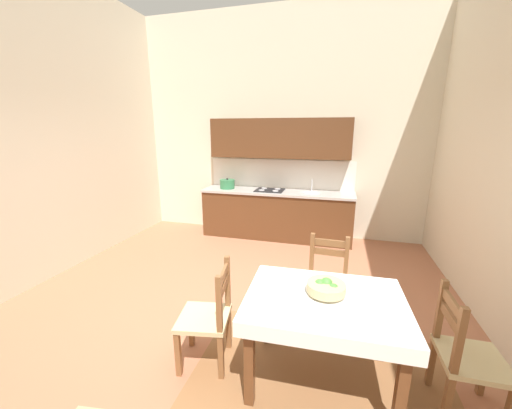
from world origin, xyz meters
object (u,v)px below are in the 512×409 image
dining_chair_kitchen_side (326,284)px  fruit_bowl (326,287)px  dining_table (324,314)px  kitchen_cabinetry (277,193)px  dining_chair_window_side (465,357)px  dining_chair_tv_side (209,317)px

dining_chair_kitchen_side → fruit_bowl: (0.01, -0.75, 0.37)m
dining_table → fruit_bowl: 0.21m
kitchen_cabinetry → dining_chair_window_side: (2.02, -3.24, -0.41)m
kitchen_cabinetry → fruit_bowl: size_ratio=9.34×
kitchen_cabinetry → fruit_bowl: kitchen_cabinetry is taller
dining_chair_tv_side → dining_chair_kitchen_side: same height
dining_chair_tv_side → dining_chair_kitchen_side: (0.95, 0.85, 0.00)m
dining_chair_tv_side → dining_chair_kitchen_side: size_ratio=1.00×
dining_table → dining_chair_tv_side: (-0.96, -0.05, -0.17)m
kitchen_cabinetry → dining_table: bearing=-72.4°
dining_chair_window_side → fruit_bowl: bearing=176.9°
dining_table → dining_chair_kitchen_side: size_ratio=1.34×
dining_chair_window_side → dining_chair_kitchen_side: bearing=141.2°
kitchen_cabinetry → dining_chair_tv_side: bearing=-88.8°
dining_chair_kitchen_side → dining_chair_tv_side: bearing=-138.2°
dining_chair_window_side → dining_chair_kitchen_side: (-0.99, 0.80, 0.00)m
dining_table → dining_chair_kitchen_side: dining_chair_kitchen_side is taller
kitchen_cabinetry → dining_chair_tv_side: (0.07, -3.29, -0.41)m
kitchen_cabinetry → dining_table: size_ratio=2.25×
dining_chair_tv_side → fruit_bowl: dining_chair_tv_side is taller
dining_chair_kitchen_side → fruit_bowl: bearing=-89.5°
dining_chair_tv_side → dining_table: bearing=3.2°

